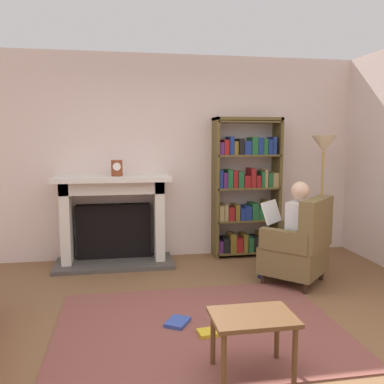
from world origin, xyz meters
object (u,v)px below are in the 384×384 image
(fireplace, at_px, (114,217))
(side_table, at_px, (253,324))
(floor_lamp, at_px, (323,155))
(armchair_reading, at_px, (300,246))
(seated_reader, at_px, (290,227))
(mantel_clock, at_px, (117,168))
(bookshelf, at_px, (246,189))

(fireplace, distance_m, side_table, 2.91)
(fireplace, relative_size, floor_lamp, 0.90)
(armchair_reading, distance_m, side_table, 1.93)
(armchair_reading, distance_m, seated_reader, 0.23)
(armchair_reading, distance_m, floor_lamp, 1.34)
(side_table, bearing_deg, floor_lamp, 54.02)
(seated_reader, bearing_deg, mantel_clock, -71.04)
(bookshelf, bearing_deg, fireplace, -178.89)
(fireplace, bearing_deg, mantel_clock, -60.24)
(fireplace, relative_size, bookshelf, 0.78)
(armchair_reading, bearing_deg, mantel_clock, -72.02)
(fireplace, xyz_separation_m, armchair_reading, (2.04, -1.13, -0.17))
(mantel_clock, xyz_separation_m, bookshelf, (1.72, 0.14, -0.32))
(armchair_reading, height_order, side_table, armchair_reading)
(mantel_clock, relative_size, bookshelf, 0.11)
(side_table, xyz_separation_m, floor_lamp, (1.67, 2.31, 1.03))
(fireplace, distance_m, seated_reader, 2.22)
(floor_lamp, bearing_deg, fireplace, 170.73)
(bookshelf, height_order, seated_reader, bookshelf)
(fireplace, relative_size, seated_reader, 1.29)
(seated_reader, xyz_separation_m, floor_lamp, (0.69, 0.61, 0.77))
(seated_reader, xyz_separation_m, side_table, (-0.99, -1.69, -0.26))
(fireplace, bearing_deg, side_table, -70.56)
(fireplace, relative_size, armchair_reading, 1.52)
(fireplace, height_order, floor_lamp, floor_lamp)
(fireplace, bearing_deg, bookshelf, 1.11)
(mantel_clock, distance_m, seated_reader, 2.21)
(seated_reader, bearing_deg, side_table, 15.14)
(armchair_reading, height_order, floor_lamp, floor_lamp)
(armchair_reading, bearing_deg, bookshelf, -122.02)
(mantel_clock, height_order, floor_lamp, floor_lamp)
(armchair_reading, relative_size, side_table, 1.73)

